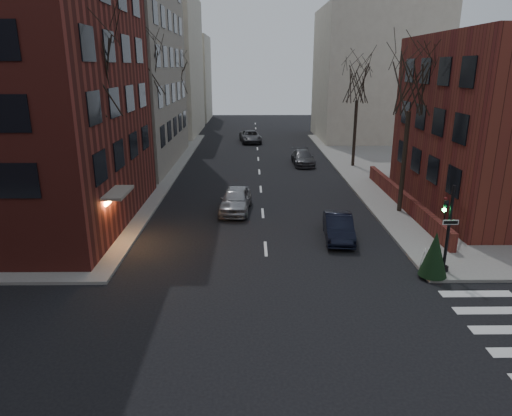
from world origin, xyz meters
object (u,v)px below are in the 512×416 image
Objects in this scene: car_lane_silver at (236,200)px; car_lane_far at (250,137)px; tree_right_a at (411,84)px; evergreen_shrub at (435,254)px; streetlamp_near at (144,138)px; parked_sedan at (338,227)px; tree_left_b at (144,68)px; streetlamp_far at (184,111)px; traffic_signal at (446,234)px; tree_right_b at (358,83)px; car_lane_gray at (303,158)px; tree_left_c at (174,76)px; tree_left_a at (91,78)px; sandwich_board at (426,258)px.

car_lane_silver reaches higher than car_lane_far.
evergreen_shrub is (-1.50, -9.50, -6.86)m from tree_right_a.
streetlamp_near is 15.34m from parked_sedan.
streetlamp_far is (0.60, 16.00, -4.68)m from tree_left_b.
streetlamp_far is (-16.14, 33.01, 2.33)m from traffic_signal.
tree_right_a is 9.91m from parked_sedan.
car_lane_gray is (-4.57, 1.08, -6.90)m from tree_right_b.
tree_right_b is 8.35m from car_lane_gray.
tree_left_c is at bearing 155.56° from tree_right_b.
tree_left_a is 18.52m from sandwich_board.
evergreen_shrub is at bearing -65.17° from streetlamp_far.
tree_right_a is 2.34× the size of parked_sedan.
tree_right_b is (0.00, 14.00, -0.44)m from tree_right_a.
tree_right_b is 18.78m from car_lane_far.
sandwich_board is 1.02m from evergreen_shrub.
tree_right_a is 17.38m from car_lane_gray.
streetlamp_far is at bearing 114.83° from evergreen_shrub.
tree_right_b is at bearing 109.59° from sandwich_board.
car_lane_silver is 12.83m from sandwich_board.
streetlamp_far is at bearing 73.30° from tree_left_c.
traffic_signal reaches higher than parked_sedan.
traffic_signal is at bearing -16.65° from tree_left_a.
tree_left_a is 25.19m from tree_right_b.
tree_left_a is 34.45m from car_lane_far.
tree_left_c is 4.33m from streetlamp_far.
streetlamp_near is at bearing 85.71° from tree_left_a.
streetlamp_near is 1.36× the size of car_lane_silver.
traffic_signal is 1.50m from sandwich_board.
tree_right_b is at bearing 18.82° from tree_left_b.
streetlamp_near is at bearing -88.09° from tree_left_c.
car_lane_gray is at bearing 72.60° from car_lane_silver.
tree_left_a reaches higher than tree_right_b.
evergreen_shrub is (16.10, -17.50, -7.74)m from tree_left_b.
streetlamp_far is 3.08× the size of evergreen_shrub.
evergreen_shrub reaches higher than parked_sedan.
tree_left_b reaches higher than parked_sedan.
tree_left_a is 1.63× the size of streetlamp_near.
evergreen_shrub is at bearing -66.62° from sandwich_board.
tree_left_c is 4.77× the size of evergreen_shrub.
tree_left_c is 1.55× the size of streetlamp_near.
streetlamp_far is at bearing 142.49° from car_lane_gray.
streetlamp_near is at bearing 164.14° from sandwich_board.
car_lane_gray is (12.43, -8.92, -3.55)m from streetlamp_far.
car_lane_far is (0.94, 28.17, -0.07)m from car_lane_silver.
tree_left_b reaches higher than streetlamp_near.
car_lane_silver is at bearing 143.61° from parked_sedan.
tree_right_b is at bearing 45.64° from tree_left_a.
parked_sedan is 0.88× the size of car_lane_gray.
car_lane_gray is at bearing 97.13° from evergreen_shrub.
tree_left_b is at bearing -90.00° from tree_left_c.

